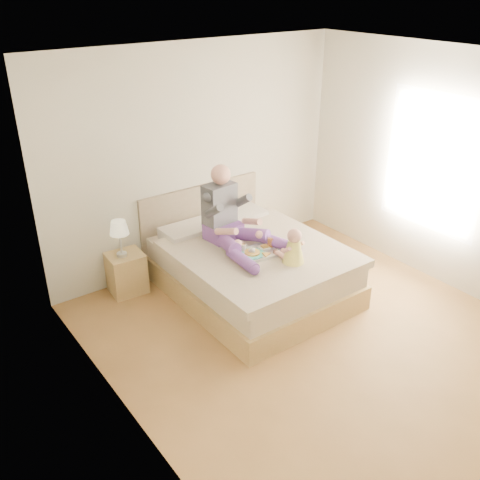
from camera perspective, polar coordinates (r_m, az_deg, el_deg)
room at (r=4.99m, az=9.19°, el=4.63°), size 4.02×4.22×2.71m
bed at (r=6.18m, az=0.86°, el=-2.74°), size 1.70×2.18×1.00m
nightstand at (r=6.32m, az=-12.00°, el=-3.45°), size 0.42×0.38×0.49m
lamp at (r=6.03m, az=-12.78°, el=1.08°), size 0.21×0.21×0.43m
adult at (r=5.96m, az=-0.97°, el=2.08°), size 0.76×1.12×0.90m
tray at (r=5.82m, az=2.05°, el=-1.17°), size 0.46×0.38×0.12m
baby at (r=5.61m, az=5.69°, el=-0.91°), size 0.25×0.35×0.38m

